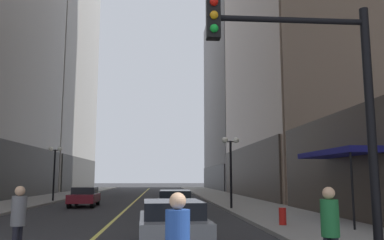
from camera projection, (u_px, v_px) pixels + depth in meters
name	position (u px, v px, depth m)	size (l,w,h in m)	color
ground_plane	(138.00, 198.00, 38.03)	(200.00, 200.00, 0.00)	#2D2D30
sidewalk_left	(51.00, 198.00, 37.42)	(4.50, 78.00, 0.15)	gray
sidewalk_right	(223.00, 197.00, 38.67)	(4.50, 78.00, 0.15)	gray
lane_centre_stripe	(138.00, 198.00, 38.03)	(0.16, 70.00, 0.01)	#E5D64C
building_right_far	(249.00, 95.00, 66.21)	(12.47, 26.00, 31.34)	gray
storefront_awning_right	(338.00, 153.00, 16.90)	(1.60, 5.45, 3.12)	navy
car_grey	(172.00, 222.00, 11.27)	(2.01, 4.26, 1.32)	slate
car_green	(175.00, 202.00, 20.37)	(1.86, 4.54, 1.32)	#196038
car_maroon	(85.00, 196.00, 26.93)	(1.85, 4.08, 1.32)	maroon
pedestrian_in_grey_suit	(18.00, 218.00, 9.18)	(0.40, 0.40, 1.78)	black
pedestrian_in_green_parka	(330.00, 227.00, 7.42)	(0.47, 0.47, 1.80)	black
traffic_light_near_right	(319.00, 89.00, 8.01)	(3.43, 0.35, 5.65)	black
street_lamp_left_far	(55.00, 161.00, 31.84)	(1.06, 0.36, 4.43)	black
street_lamp_right_mid	(231.00, 156.00, 24.19)	(1.06, 0.36, 4.43)	black
fire_hydrant_right	(283.00, 218.00, 15.36)	(0.28, 0.28, 0.80)	red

